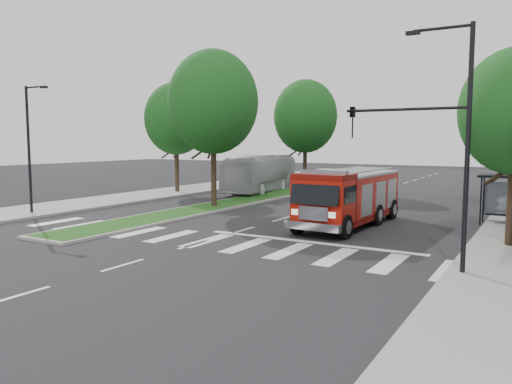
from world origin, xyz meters
TOP-DOWN VIEW (x-y plane):
  - ground at (0.00, 0.00)m, footprint 140.00×140.00m
  - sidewalk_left at (-14.50, 10.00)m, footprint 5.00×80.00m
  - median at (-6.00, 18.00)m, footprint 3.00×50.00m
  - tree_median_near at (-6.00, 6.00)m, footprint 5.80×5.80m
  - tree_median_far at (-6.00, 20.00)m, footprint 5.60×5.60m
  - tree_left_mid at (-14.00, 12.00)m, footprint 5.20×5.20m
  - streetlight_right_near at (9.61, -3.50)m, footprint 4.08×0.22m
  - streetlight_left_near at (-13.36, -2.00)m, footprint 1.90×0.20m
  - streetlight_right_far at (10.35, 20.00)m, footprint 2.11×0.20m
  - fire_engine at (4.01, 3.81)m, footprint 2.97×8.83m
  - city_bus at (-8.50, 16.53)m, footprint 4.30×11.50m

SIDE VIEW (x-z plane):
  - ground at x=0.00m, z-range 0.00..0.00m
  - sidewalk_left at x=-14.50m, z-range 0.00..0.15m
  - median at x=-6.00m, z-range 0.00..0.16m
  - fire_engine at x=4.01m, z-range -0.06..2.97m
  - city_bus at x=-8.50m, z-range 0.00..3.13m
  - streetlight_left_near at x=-13.36m, z-range 0.44..7.94m
  - streetlight_right_far at x=10.35m, z-range 0.48..8.48m
  - streetlight_right_near at x=9.61m, z-range 0.67..8.67m
  - tree_left_mid at x=-14.00m, z-range 1.58..10.74m
  - tree_median_far at x=-6.00m, z-range 1.63..11.35m
  - tree_median_near at x=-6.00m, z-range 1.73..11.89m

